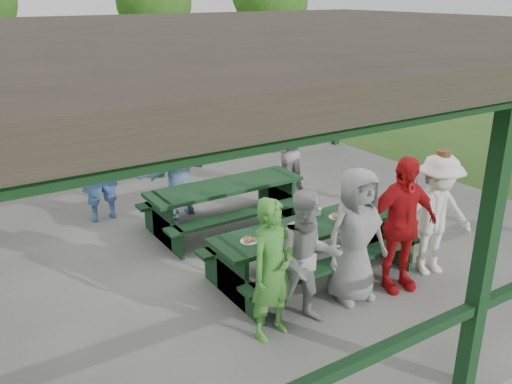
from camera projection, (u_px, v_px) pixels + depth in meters
ground at (257, 249)px, 8.42m from camera, size 90.00×90.00×0.00m
concrete_slab at (257, 246)px, 8.40m from camera, size 10.00×8.00×0.10m
pavilion_structure at (257, 39)px, 7.31m from camera, size 10.60×8.60×3.24m
picnic_table_near at (311, 243)px, 7.31m from camera, size 2.82×1.39×0.75m
picnic_table_far at (226, 200)px, 8.80m from camera, size 2.58×1.39×0.75m
table_setting at (324, 218)px, 7.34m from camera, size 2.36×0.45×0.10m
contestant_green at (273, 269)px, 5.90m from camera, size 0.66×0.49×1.65m
contestant_grey_left at (308, 260)px, 6.11m from camera, size 0.96×0.85×1.65m
contestant_grey_mid at (356, 235)px, 6.62m from camera, size 0.89×0.62×1.73m
contestant_red at (400, 224)px, 6.85m from camera, size 1.12×0.66×1.80m
contestant_white_fedora at (436, 215)px, 7.25m from camera, size 1.23×0.91×1.76m
spectator_lblue at (178, 173)px, 9.18m from camera, size 1.48×0.73×1.53m
spectator_blue at (98, 170)px, 8.97m from camera, size 0.67×0.47×1.75m
spectator_grey at (285, 150)px, 10.37m from camera, size 0.79×0.62×1.61m
pickup_truck at (128, 113)px, 14.11m from camera, size 5.85×3.23×1.55m
tree_mid at (154, 2)px, 22.60m from camera, size 3.14×3.14×4.91m
tree_right at (272, 1)px, 23.19m from camera, size 3.15×3.15×4.92m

